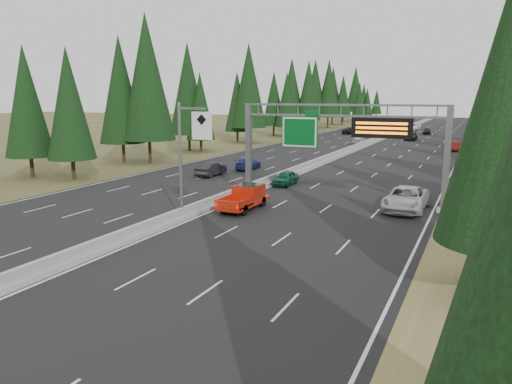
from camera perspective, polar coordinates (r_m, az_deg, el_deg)
road at (r=85.70m, az=12.03°, el=5.04°), size 32.00×260.00×0.08m
shoulder_right at (r=83.67m, az=24.03°, el=4.19°), size 3.60×260.00×0.06m
shoulder_left at (r=91.22m, az=1.02°, el=5.62°), size 3.60×260.00×0.06m
median_barrier at (r=85.66m, az=12.04°, el=5.29°), size 0.70×260.00×0.85m
sign_gantry at (r=39.45m, az=10.46°, el=6.08°), size 16.75×0.98×7.80m
hov_sign_pole at (r=33.65m, az=-7.85°, el=4.41°), size 2.80×0.50×8.00m
tree_row_left at (r=90.03m, az=-2.27°, el=11.33°), size 10.70×241.76×18.77m
silver_minivan at (r=38.85m, az=16.77°, el=-0.74°), size 2.98×6.25×1.72m
red_pickup at (r=37.67m, az=-1.13°, el=-0.42°), size 1.96×5.50×1.79m
car_ahead_green at (r=47.84m, az=3.40°, el=1.61°), size 1.59×3.93×1.34m
car_ahead_dkred at (r=83.44m, az=21.80°, el=4.87°), size 1.56×4.35×1.43m
car_ahead_dkgrey at (r=101.16m, az=17.27°, el=6.12°), size 2.18×5.34×1.55m
car_ahead_white at (r=131.75m, az=17.63°, el=7.11°), size 2.98×5.81×1.57m
car_ahead_far at (r=118.41m, az=18.94°, el=6.64°), size 2.17×4.51×1.49m
car_onc_near at (r=53.49m, az=-5.16°, el=2.65°), size 1.65×4.51×1.48m
car_onc_blue at (r=57.88m, az=-0.92°, el=3.26°), size 2.38×4.85×1.36m
car_onc_white at (r=90.12m, az=11.73°, el=5.84°), size 2.04×4.52×1.51m
car_onc_far at (r=114.70m, az=10.75°, el=6.93°), size 2.84×5.60×1.52m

